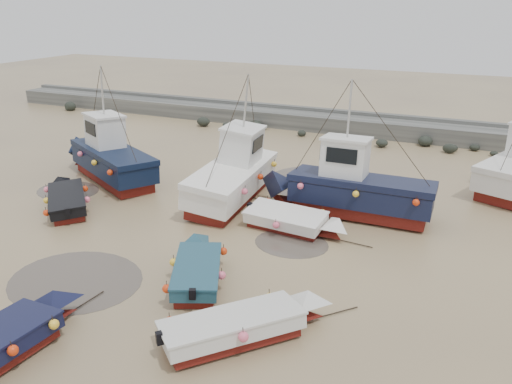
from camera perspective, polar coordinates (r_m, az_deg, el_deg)
ground at (r=20.64m, az=-10.34°, el=-6.67°), size 120.00×120.00×0.00m
seawall at (r=39.41m, az=7.76°, el=7.90°), size 60.00×4.92×1.50m
puddle_a at (r=19.49m, az=-19.91°, el=-9.46°), size 5.00×5.00×0.01m
puddle_b at (r=20.98m, az=4.07°, el=-5.86°), size 3.14×3.14×0.01m
puddle_c at (r=28.42m, az=-20.69°, el=0.16°), size 3.43×3.43×0.01m
puddle_d at (r=28.09m, az=6.46°, el=1.21°), size 5.26×5.26×0.01m
dinghy_2 at (r=18.27m, az=-6.69°, el=-8.38°), size 3.15×5.39×1.43m
dinghy_3 at (r=15.28m, az=-1.31°, el=-14.80°), size 5.04×5.32×1.43m
dinghy_4 at (r=25.99m, az=-20.78°, el=-0.50°), size 5.05×5.04×1.43m
dinghy_5 at (r=21.91m, az=4.32°, el=-3.06°), size 5.82×2.24×1.43m
cabin_boat_0 at (r=29.19m, az=-16.61°, el=4.01°), size 9.11×5.66×6.22m
cabin_boat_1 at (r=25.38m, az=-2.46°, el=2.34°), size 3.08×10.12×6.22m
cabin_boat_2 at (r=23.62m, az=10.46°, el=0.57°), size 9.66×2.94×6.22m
person at (r=26.42m, az=-5.01°, el=-0.05°), size 0.72×0.64×1.66m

